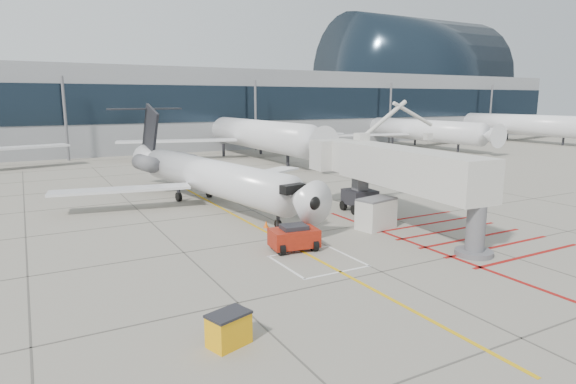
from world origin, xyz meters
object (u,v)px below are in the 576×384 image
pushback_tug (294,237)px  regional_jet (223,160)px  spill_bin (229,329)px  jet_bridge (407,176)px

pushback_tug → regional_jet: bearing=96.4°
regional_jet → pushback_tug: bearing=-100.0°
pushback_tug → spill_bin: (-7.57, -8.61, -0.18)m
jet_bridge → spill_bin: jet_bridge is taller
jet_bridge → regional_jet: bearing=132.3°
jet_bridge → spill_bin: (-16.57, -9.04, -3.03)m
jet_bridge → spill_bin: bearing=-146.8°
spill_bin → regional_jet: bearing=51.2°
regional_jet → pushback_tug: regional_jet is taller
regional_jet → pushback_tug: (-0.26, -11.76, -3.24)m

